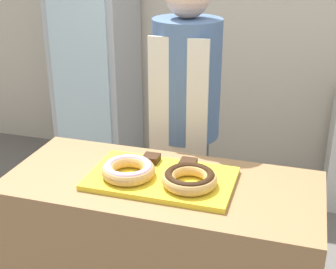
{
  "coord_description": "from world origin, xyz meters",
  "views": [
    {
      "loc": [
        0.55,
        -1.71,
        1.9
      ],
      "look_at": [
        0.0,
        0.1,
        1.1
      ],
      "focal_mm": 50.0,
      "sensor_mm": 36.0,
      "label": 1
    }
  ],
  "objects_px": {
    "donut_light_glaze": "(128,169)",
    "baker_person": "(186,120)",
    "brownie_back_left": "(151,158)",
    "donut_chocolate_glaze": "(190,178)",
    "beverage_fridge": "(97,70)",
    "brownie_back_right": "(188,163)",
    "serving_tray": "(161,179)"
  },
  "relations": [
    {
      "from": "donut_light_glaze",
      "to": "baker_person",
      "type": "distance_m",
      "value": 0.7
    },
    {
      "from": "donut_light_glaze",
      "to": "brownie_back_left",
      "type": "relative_size",
      "value": 3.24
    },
    {
      "from": "donut_chocolate_glaze",
      "to": "baker_person",
      "type": "xyz_separation_m",
      "value": [
        -0.2,
        0.7,
        -0.02
      ]
    },
    {
      "from": "donut_light_glaze",
      "to": "donut_chocolate_glaze",
      "type": "height_order",
      "value": "same"
    },
    {
      "from": "donut_chocolate_glaze",
      "to": "beverage_fridge",
      "type": "relative_size",
      "value": 0.13
    },
    {
      "from": "brownie_back_left",
      "to": "brownie_back_right",
      "type": "height_order",
      "value": "same"
    },
    {
      "from": "serving_tray",
      "to": "donut_light_glaze",
      "type": "distance_m",
      "value": 0.15
    },
    {
      "from": "donut_light_glaze",
      "to": "brownie_back_left",
      "type": "height_order",
      "value": "donut_light_glaze"
    },
    {
      "from": "brownie_back_left",
      "to": "brownie_back_right",
      "type": "xyz_separation_m",
      "value": [
        0.18,
        0.0,
        0.0
      ]
    },
    {
      "from": "donut_chocolate_glaze",
      "to": "donut_light_glaze",
      "type": "bearing_deg",
      "value": 180.0
    },
    {
      "from": "donut_light_glaze",
      "to": "brownie_back_right",
      "type": "height_order",
      "value": "donut_light_glaze"
    },
    {
      "from": "serving_tray",
      "to": "donut_chocolate_glaze",
      "type": "relative_size",
      "value": 2.69
    },
    {
      "from": "donut_light_glaze",
      "to": "donut_chocolate_glaze",
      "type": "bearing_deg",
      "value": 0.0
    },
    {
      "from": "serving_tray",
      "to": "brownie_back_left",
      "type": "height_order",
      "value": "brownie_back_left"
    },
    {
      "from": "baker_person",
      "to": "beverage_fridge",
      "type": "xyz_separation_m",
      "value": [
        -1.07,
        1.12,
        -0.08
      ]
    },
    {
      "from": "brownie_back_right",
      "to": "donut_light_glaze",
      "type": "bearing_deg",
      "value": -143.74
    },
    {
      "from": "brownie_back_right",
      "to": "serving_tray",
      "type": "bearing_deg",
      "value": -125.5
    },
    {
      "from": "brownie_back_left",
      "to": "baker_person",
      "type": "height_order",
      "value": "baker_person"
    },
    {
      "from": "brownie_back_left",
      "to": "baker_person",
      "type": "relative_size",
      "value": 0.04
    },
    {
      "from": "donut_light_glaze",
      "to": "brownie_back_left",
      "type": "distance_m",
      "value": 0.17
    },
    {
      "from": "serving_tray",
      "to": "baker_person",
      "type": "height_order",
      "value": "baker_person"
    },
    {
      "from": "serving_tray",
      "to": "brownie_back_left",
      "type": "distance_m",
      "value": 0.15
    },
    {
      "from": "donut_chocolate_glaze",
      "to": "serving_tray",
      "type": "bearing_deg",
      "value": 163.12
    },
    {
      "from": "donut_light_glaze",
      "to": "beverage_fridge",
      "type": "height_order",
      "value": "beverage_fridge"
    },
    {
      "from": "serving_tray",
      "to": "donut_light_glaze",
      "type": "relative_size",
      "value": 2.69
    },
    {
      "from": "brownie_back_right",
      "to": "baker_person",
      "type": "relative_size",
      "value": 0.04
    },
    {
      "from": "serving_tray",
      "to": "baker_person",
      "type": "relative_size",
      "value": 0.35
    },
    {
      "from": "brownie_back_right",
      "to": "baker_person",
      "type": "distance_m",
      "value": 0.55
    },
    {
      "from": "brownie_back_left",
      "to": "baker_person",
      "type": "xyz_separation_m",
      "value": [
        0.02,
        0.53,
        -0.01
      ]
    },
    {
      "from": "brownie_back_left",
      "to": "baker_person",
      "type": "bearing_deg",
      "value": 87.57
    },
    {
      "from": "donut_chocolate_glaze",
      "to": "brownie_back_right",
      "type": "distance_m",
      "value": 0.17
    },
    {
      "from": "baker_person",
      "to": "brownie_back_right",
      "type": "bearing_deg",
      "value": -73.91
    }
  ]
}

